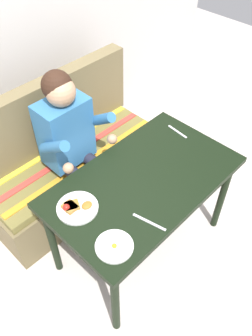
{
  "coord_description": "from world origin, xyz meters",
  "views": [
    {
      "loc": [
        -1.08,
        -0.9,
        2.27
      ],
      "look_at": [
        0.0,
        0.15,
        0.72
      ],
      "focal_mm": 36.94,
      "sensor_mm": 36.0,
      "label": 1
    }
  ],
  "objects_px": {
    "plate_breakfast": "(76,207)",
    "knife": "(149,222)",
    "table": "(143,188)",
    "plate_eggs": "(114,246)",
    "fork": "(177,132)",
    "couch": "(70,163)",
    "person": "(72,138)"
  },
  "relations": [
    {
      "from": "plate_breakfast",
      "to": "knife",
      "type": "xyz_separation_m",
      "value": [
        0.21,
        -0.35,
        -0.01
      ]
    },
    {
      "from": "person",
      "to": "plate_breakfast",
      "type": "relative_size",
      "value": 5.19
    },
    {
      "from": "table",
      "to": "knife",
      "type": "distance_m",
      "value": 0.33
    },
    {
      "from": "couch",
      "to": "plate_breakfast",
      "type": "xyz_separation_m",
      "value": [
        -0.43,
        -0.64,
        0.41
      ]
    },
    {
      "from": "knife",
      "to": "plate_eggs",
      "type": "bearing_deg",
      "value": 160.92
    },
    {
      "from": "table",
      "to": "plate_eggs",
      "type": "bearing_deg",
      "value": -155.57
    },
    {
      "from": "couch",
      "to": "knife",
      "type": "height_order",
      "value": "couch"
    },
    {
      "from": "table",
      "to": "plate_eggs",
      "type": "height_order",
      "value": "plate_eggs"
    },
    {
      "from": "person",
      "to": "fork",
      "type": "bearing_deg",
      "value": -39.44
    },
    {
      "from": "plate_breakfast",
      "to": "plate_eggs",
      "type": "xyz_separation_m",
      "value": [
        -0.02,
        -0.32,
        -0.0
      ]
    },
    {
      "from": "table",
      "to": "plate_breakfast",
      "type": "distance_m",
      "value": 0.45
    },
    {
      "from": "table",
      "to": "couch",
      "type": "xyz_separation_m",
      "value": [
        0.0,
        0.76,
        -0.32
      ]
    },
    {
      "from": "plate_eggs",
      "to": "knife",
      "type": "height_order",
      "value": "plate_eggs"
    },
    {
      "from": "table",
      "to": "couch",
      "type": "height_order",
      "value": "couch"
    },
    {
      "from": "couch",
      "to": "fork",
      "type": "distance_m",
      "value": 0.9
    },
    {
      "from": "person",
      "to": "table",
      "type": "bearing_deg",
      "value": -83.47
    },
    {
      "from": "table",
      "to": "person",
      "type": "distance_m",
      "value": 0.6
    },
    {
      "from": "plate_breakfast",
      "to": "plate_eggs",
      "type": "bearing_deg",
      "value": -94.09
    },
    {
      "from": "person",
      "to": "plate_eggs",
      "type": "relative_size",
      "value": 6.12
    },
    {
      "from": "table",
      "to": "knife",
      "type": "xyz_separation_m",
      "value": [
        -0.21,
        -0.23,
        0.08
      ]
    },
    {
      "from": "table",
      "to": "plate_eggs",
      "type": "xyz_separation_m",
      "value": [
        -0.45,
        -0.2,
        0.09
      ]
    },
    {
      "from": "couch",
      "to": "person",
      "type": "height_order",
      "value": "person"
    },
    {
      "from": "knife",
      "to": "couch",
      "type": "bearing_deg",
      "value": 65.29
    },
    {
      "from": "person",
      "to": "plate_breakfast",
      "type": "distance_m",
      "value": 0.59
    },
    {
      "from": "person",
      "to": "knife",
      "type": "relative_size",
      "value": 6.06
    },
    {
      "from": "table",
      "to": "couch",
      "type": "relative_size",
      "value": 0.83
    },
    {
      "from": "knife",
      "to": "fork",
      "type": "bearing_deg",
      "value": 14.58
    },
    {
      "from": "table",
      "to": "plate_eggs",
      "type": "distance_m",
      "value": 0.5
    },
    {
      "from": "fork",
      "to": "knife",
      "type": "xyz_separation_m",
      "value": [
        -0.7,
        -0.36,
        0.0
      ]
    },
    {
      "from": "person",
      "to": "plate_breakfast",
      "type": "bearing_deg",
      "value": -127.46
    },
    {
      "from": "fork",
      "to": "plate_breakfast",
      "type": "bearing_deg",
      "value": -173.49
    },
    {
      "from": "table",
      "to": "fork",
      "type": "distance_m",
      "value": 0.51
    }
  ]
}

